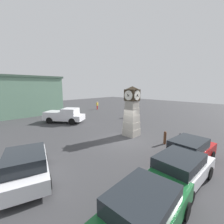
% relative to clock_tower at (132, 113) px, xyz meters
% --- Properties ---
extents(ground_plane, '(74.68, 74.68, 0.00)m').
position_rel_clock_tower_xyz_m(ground_plane, '(-1.32, -0.35, -2.21)').
color(ground_plane, '#38383A').
extents(clock_tower, '(1.46, 1.44, 4.63)m').
position_rel_clock_tower_xyz_m(clock_tower, '(0.00, 0.00, 0.00)').
color(clock_tower, '#A19C92').
rests_on(clock_tower, ground_plane).
extents(bollard_near_tower, '(0.24, 0.24, 0.92)m').
position_rel_clock_tower_xyz_m(bollard_near_tower, '(0.95, -4.17, -1.74)').
color(bollard_near_tower, '#333338').
rests_on(bollard_near_tower, ground_plane).
extents(bollard_mid_row, '(0.22, 0.22, 1.06)m').
position_rel_clock_tower_xyz_m(bollard_mid_row, '(0.16, -3.25, -1.67)').
color(bollard_mid_row, brown).
rests_on(bollard_mid_row, ground_plane).
extents(car_navy_sedan, '(4.11, 2.05, 1.54)m').
position_rel_clock_tower_xyz_m(car_navy_sedan, '(-7.40, -6.07, -1.43)').
color(car_navy_sedan, '#19602D').
rests_on(car_navy_sedan, ground_plane).
extents(car_near_tower, '(4.24, 2.15, 1.47)m').
position_rel_clock_tower_xyz_m(car_near_tower, '(-4.07, -5.97, -1.46)').
color(car_near_tower, silver).
rests_on(car_near_tower, ground_plane).
extents(car_by_building, '(4.19, 2.15, 1.55)m').
position_rel_clock_tower_xyz_m(car_by_building, '(-1.75, -5.66, -1.42)').
color(car_by_building, '#A51111').
rests_on(car_by_building, ground_plane).
extents(car_far_lot, '(3.17, 4.59, 1.55)m').
position_rel_clock_tower_xyz_m(car_far_lot, '(-9.19, -0.43, -1.42)').
color(car_far_lot, silver).
rests_on(car_far_lot, ground_plane).
extents(pickup_truck, '(4.39, 5.26, 1.85)m').
position_rel_clock_tower_xyz_m(pickup_truck, '(-1.83, 9.32, -1.28)').
color(pickup_truck, silver).
rests_on(pickup_truck, ground_plane).
extents(pedestrian_near_bench, '(0.46, 0.38, 1.57)m').
position_rel_clock_tower_xyz_m(pedestrian_near_bench, '(8.16, 14.52, -1.32)').
color(pedestrian_near_bench, red).
rests_on(pedestrian_near_bench, ground_plane).
extents(pedestrian_crossing_lot, '(0.45, 0.45, 1.63)m').
position_rel_clock_tower_xyz_m(pedestrian_crossing_lot, '(6.61, 5.09, -1.28)').
color(pedestrian_crossing_lot, '#338C4C').
rests_on(pedestrian_crossing_lot, ground_plane).
extents(warehouse_blue_far, '(15.21, 11.74, 6.19)m').
position_rel_clock_tower_xyz_m(warehouse_blue_far, '(-5.57, 21.50, 0.89)').
color(warehouse_blue_far, gray).
rests_on(warehouse_blue_far, ground_plane).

